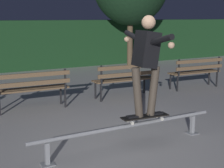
% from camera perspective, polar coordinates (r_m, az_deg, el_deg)
% --- Properties ---
extents(ground_plane, '(90.00, 90.00, 0.00)m').
position_cam_1_polar(ground_plane, '(5.27, 3.07, -10.87)').
color(ground_plane, '#ADAAA8').
extents(hedge_backdrop, '(24.00, 1.20, 1.86)m').
position_cam_1_polar(hedge_backdrop, '(13.25, -17.61, 6.26)').
color(hedge_backdrop, '#193D1E').
rests_on(hedge_backdrop, ground).
extents(grind_rail, '(3.18, 0.18, 0.38)m').
position_cam_1_polar(grind_rail, '(5.20, 2.82, -7.66)').
color(grind_rail, gray).
rests_on(grind_rail, ground).
extents(skateboard, '(0.79, 0.26, 0.09)m').
position_cam_1_polar(skateboard, '(5.31, 5.63, -5.57)').
color(skateboard, black).
rests_on(skateboard, grind_rail).
extents(skateboarder, '(0.63, 1.41, 1.56)m').
position_cam_1_polar(skateboarder, '(5.12, 5.86, 4.50)').
color(skateboarder, black).
rests_on(skateboarder, skateboard).
extents(park_bench_left_center, '(1.62, 0.48, 0.88)m').
position_cam_1_polar(park_bench_left_center, '(7.36, -13.44, -0.36)').
color(park_bench_left_center, black).
rests_on(park_bench_left_center, ground).
extents(park_bench_right_center, '(1.62, 0.48, 0.88)m').
position_cam_1_polar(park_bench_right_center, '(8.27, 2.29, 1.23)').
color(park_bench_right_center, black).
rests_on(park_bench_right_center, ground).
extents(park_bench_rightmost, '(1.62, 0.48, 0.88)m').
position_cam_1_polar(park_bench_rightmost, '(9.67, 14.20, 2.37)').
color(park_bench_rightmost, black).
rests_on(park_bench_rightmost, ground).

